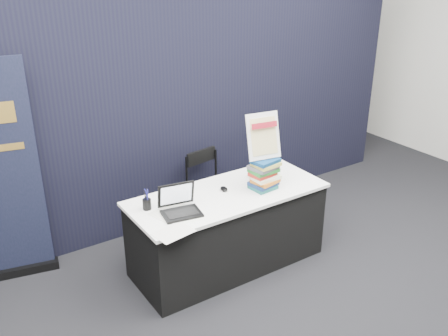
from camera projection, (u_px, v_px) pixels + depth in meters
floor at (263, 293)px, 4.35m from camera, size 8.00×8.00×0.00m
wall_back at (85, 31)px, 6.69m from camera, size 8.00×0.02×3.50m
drape_partition at (170, 115)px, 5.09m from camera, size 6.00×0.08×2.40m
display_table at (228, 229)px, 4.62m from camera, size 1.80×0.75×0.75m
laptop at (179, 207)px, 4.10m from camera, size 0.35×0.30×0.24m
mouse at (224, 189)px, 4.51m from camera, size 0.08×0.11×0.03m
brochure_left at (172, 211)px, 4.15m from camera, size 0.37×0.31×0.00m
brochure_mid at (174, 232)px, 3.84m from camera, size 0.33×0.26×0.00m
brochure_right at (186, 217)px, 4.07m from camera, size 0.30×0.23×0.00m
pen_cup at (147, 204)px, 4.17m from camera, size 0.09×0.09×0.09m
book_stack_tall at (264, 174)px, 4.49m from camera, size 0.25×0.20×0.29m
book_stack_short at (262, 174)px, 4.74m from camera, size 0.22×0.19×0.08m
info_sign at (263, 137)px, 4.38m from camera, size 0.33×0.18×0.42m
stacking_chair at (209, 187)px, 5.23m from camera, size 0.43×0.44×0.84m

